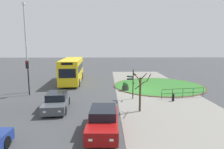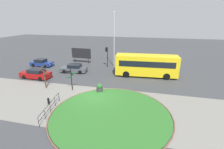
{
  "view_description": "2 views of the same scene",
  "coord_description": "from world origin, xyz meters",
  "views": [
    {
      "loc": [
        -22.01,
        3.62,
        5.26
      ],
      "look_at": [
        1.95,
        3.09,
        1.63
      ],
      "focal_mm": 31.5,
      "sensor_mm": 36.0,
      "label": 1
    },
    {
      "loc": [
        5.69,
        -15.56,
        8.68
      ],
      "look_at": [
        1.2,
        3.55,
        1.67
      ],
      "focal_mm": 25.75,
      "sensor_mm": 36.0,
      "label": 2
    }
  ],
  "objects": [
    {
      "name": "lamppost_tall",
      "position": [
        -0.48,
        12.38,
        5.11
      ],
      "size": [
        0.32,
        0.32,
        9.63
      ],
      "color": "#B7B7BC",
      "rests_on": "ground"
    },
    {
      "name": "car_near_lane",
      "position": [
        -6.3,
        7.81,
        0.64
      ],
      "size": [
        4.45,
        2.13,
        1.37
      ],
      "rotation": [
        0.0,
        0.0,
        3.23
      ],
      "color": "#474C51",
      "rests_on": "ground"
    },
    {
      "name": "street_tree_bare",
      "position": [
        -6.99,
        1.02,
        1.67
      ],
      "size": [
        1.33,
        1.31,
        3.16
      ],
      "color": "#423323",
      "rests_on": "ground"
    },
    {
      "name": "bollard_foreground",
      "position": [
        -4.24,
        -2.53,
        0.38
      ],
      "size": [
        0.23,
        0.23,
        0.74
      ],
      "color": "black",
      "rests_on": "ground"
    },
    {
      "name": "car_far_lane",
      "position": [
        -10.62,
        3.91,
        0.68
      ],
      "size": [
        4.52,
        1.9,
        1.45
      ],
      "rotation": [
        0.0,
        0.0,
        3.12
      ],
      "color": "maroon",
      "rests_on": "ground"
    },
    {
      "name": "grass_island",
      "position": [
        2.6,
        -2.88,
        0.05
      ],
      "size": [
        11.17,
        11.17,
        0.1
      ],
      "primitive_type": "cylinder",
      "color": "#2D6B28",
      "rests_on": "ground"
    },
    {
      "name": "billboard_left",
      "position": [
        -7.34,
        13.43,
        1.93
      ],
      "size": [
        4.05,
        0.26,
        2.98
      ],
      "rotation": [
        0.0,
        0.0,
        -0.03
      ],
      "color": "black",
      "rests_on": "ground"
    },
    {
      "name": "car_trailing",
      "position": [
        -13.77,
        9.65,
        0.62
      ],
      "size": [
        4.11,
        1.83,
        1.36
      ],
      "rotation": [
        0.0,
        0.0,
        -0.02
      ],
      "color": "navy",
      "rests_on": "ground"
    },
    {
      "name": "ground",
      "position": [
        0.0,
        0.0,
        0.0
      ],
      "size": [
        120.0,
        120.0,
        0.0
      ],
      "primitive_type": "plane",
      "color": "#3D3F42"
    },
    {
      "name": "bus_yellow",
      "position": [
        5.41,
        8.63,
        1.77
      ],
      "size": [
        9.39,
        2.97,
        3.3
      ],
      "rotation": [
        0.0,
        0.0,
        3.2
      ],
      "color": "yellow",
      "rests_on": "ground"
    },
    {
      "name": "grass_kerb_ring",
      "position": [
        2.6,
        -2.88,
        0.06
      ],
      "size": [
        11.48,
        11.48,
        0.11
      ],
      "primitive_type": "torus",
      "color": "brown",
      "rests_on": "ground"
    },
    {
      "name": "planter_near_signpost",
      "position": [
        0.1,
        1.57,
        0.5
      ],
      "size": [
        0.79,
        0.79,
        1.08
      ],
      "color": "#383838",
      "rests_on": "ground"
    },
    {
      "name": "signpost_directional",
      "position": [
        -3.41,
        1.21,
        1.7
      ],
      "size": [
        1.11,
        0.78,
        2.9
      ],
      "color": "black",
      "rests_on": "ground"
    },
    {
      "name": "railing_grass_edge",
      "position": [
        -3.16,
        -3.86,
        0.63
      ],
      "size": [
        0.79,
        4.49,
        0.97
      ],
      "rotation": [
        0.0,
        0.0,
        4.88
      ],
      "color": "black",
      "rests_on": "ground"
    },
    {
      "name": "sidewalk_paving",
      "position": [
        0.0,
        -1.65,
        0.01
      ],
      "size": [
        32.0,
        8.7,
        0.02
      ],
      "primitive_type": "cube",
      "color": "gray",
      "rests_on": "ground"
    },
    {
      "name": "traffic_light_near",
      "position": [
        -1.73,
        11.89,
        2.68
      ],
      "size": [
        0.49,
        0.3,
        3.65
      ],
      "rotation": [
        0.0,
        0.0,
        3.31
      ],
      "color": "black",
      "rests_on": "ground"
    }
  ]
}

